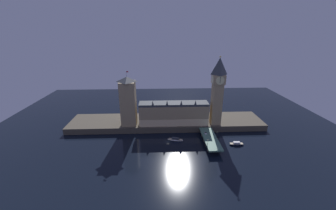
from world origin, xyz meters
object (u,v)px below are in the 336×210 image
object	(u,v)px
street_lamp_mid	(217,134)
boat_upstream	(175,140)
street_lamp_near	(208,142)
pedestrian_near_rail	(207,143)
victoria_tower	(128,101)
boat_downstream	(236,144)
car_northbound_lead	(206,133)
pedestrian_mid_walk	(218,139)
street_lamp_far	(201,128)
clock_tower	(218,89)

from	to	relation	value
street_lamp_mid	boat_upstream	distance (m)	41.29
street_lamp_near	street_lamp_mid	size ratio (longest dim) A/B	1.01
pedestrian_near_rail	boat_upstream	size ratio (longest dim) A/B	0.11
street_lamp_near	boat_upstream	world-z (taller)	street_lamp_near
victoria_tower	boat_downstream	size ratio (longest dim) A/B	4.16
pedestrian_near_rail	street_lamp_mid	size ratio (longest dim) A/B	0.25
victoria_tower	car_northbound_lead	xyz separation A→B (m)	(79.51, -25.91, -26.62)
pedestrian_near_rail	boat_upstream	bearing A→B (deg)	146.85
car_northbound_lead	pedestrian_mid_walk	world-z (taller)	pedestrian_mid_walk
pedestrian_mid_walk	street_lamp_far	xyz separation A→B (m)	(-12.05, 19.16, 2.97)
boat_downstream	street_lamp_far	bearing A→B (deg)	148.53
clock_tower	victoria_tower	xyz separation A→B (m)	(-94.88, 2.72, -12.47)
boat_downstream	victoria_tower	bearing A→B (deg)	160.14
boat_upstream	boat_downstream	size ratio (longest dim) A/B	1.14
street_lamp_near	boat_upstream	bearing A→B (deg)	142.24
street_lamp_mid	boat_upstream	world-z (taller)	street_lamp_mid
pedestrian_near_rail	victoria_tower	bearing A→B (deg)	148.94
street_lamp_mid	boat_downstream	world-z (taller)	street_lamp_mid
street_lamp_mid	clock_tower	bearing A→B (deg)	78.90
pedestrian_near_rail	street_lamp_far	world-z (taller)	street_lamp_far
car_northbound_lead	boat_downstream	xyz separation A→B (m)	(27.67, -12.80, -5.42)
victoria_tower	street_lamp_mid	bearing A→B (deg)	-21.25
pedestrian_near_rail	street_lamp_near	size ratio (longest dim) A/B	0.25
boat_upstream	street_lamp_mid	bearing A→B (deg)	-9.22
boat_upstream	street_lamp_near	bearing A→B (deg)	-37.76
street_lamp_near	street_lamp_far	distance (m)	29.44
pedestrian_near_rail	pedestrian_mid_walk	world-z (taller)	pedestrian_mid_walk
victoria_tower	pedestrian_mid_walk	xyz separation A→B (m)	(88.25, -38.91, -26.41)
boat_downstream	boat_upstream	bearing A→B (deg)	169.60
pedestrian_mid_walk	street_lamp_mid	bearing A→B (deg)	84.85
victoria_tower	pedestrian_mid_walk	world-z (taller)	victoria_tower
street_lamp_far	car_northbound_lead	bearing A→B (deg)	-61.74
victoria_tower	street_lamp_near	distance (m)	93.59
victoria_tower	clock_tower	bearing A→B (deg)	-1.64
street_lamp_mid	car_northbound_lead	bearing A→B (deg)	136.87
clock_tower	boat_upstream	bearing A→B (deg)	-151.20
pedestrian_mid_walk	street_lamp_near	size ratio (longest dim) A/B	0.26
street_lamp_near	victoria_tower	bearing A→B (deg)	147.16
boat_upstream	boat_downstream	distance (m)	59.30
street_lamp_near	boat_downstream	world-z (taller)	street_lamp_near
car_northbound_lead	street_lamp_near	bearing A→B (deg)	-98.10
pedestrian_mid_walk	street_lamp_mid	xyz separation A→B (m)	(0.40, 4.44, 3.28)
pedestrian_near_rail	pedestrian_mid_walk	distance (m)	13.71
street_lamp_near	street_lamp_mid	world-z (taller)	street_lamp_near
boat_upstream	victoria_tower	bearing A→B (deg)	150.17
clock_tower	street_lamp_near	bearing A→B (deg)	-111.89
street_lamp_mid	street_lamp_far	xyz separation A→B (m)	(-12.45, 14.72, -0.31)
victoria_tower	car_northbound_lead	bearing A→B (deg)	-18.05
pedestrian_mid_walk	street_lamp_mid	distance (m)	5.53
street_lamp_mid	boat_downstream	distance (m)	21.00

